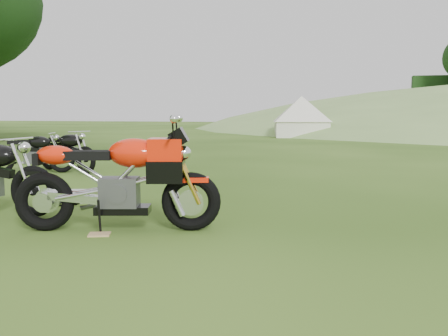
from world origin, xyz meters
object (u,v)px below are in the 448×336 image
(plywood_board, at_px, (99,234))
(vintage_moto_b, at_px, (31,152))
(vintage_moto_c, at_px, (66,150))
(sport_motorcycle, at_px, (117,173))
(tent_left, at_px, (301,115))

(plywood_board, relative_size, vintage_moto_b, 0.13)
(plywood_board, height_order, vintage_moto_c, vintage_moto_c)
(vintage_moto_b, height_order, vintage_moto_c, vintage_moto_c)
(sport_motorcycle, relative_size, plywood_board, 9.57)
(vintage_moto_b, relative_size, tent_left, 0.65)
(sport_motorcycle, relative_size, tent_left, 0.80)
(vintage_moto_b, bearing_deg, sport_motorcycle, -65.04)
(sport_motorcycle, distance_m, tent_left, 21.39)
(plywood_board, distance_m, vintage_moto_b, 6.08)
(plywood_board, xyz_separation_m, vintage_moto_c, (-3.44, 4.87, 0.47))
(sport_motorcycle, xyz_separation_m, vintage_moto_b, (-4.15, 4.26, -0.18))
(plywood_board, bearing_deg, vintage_moto_c, 125.26)
(tent_left, bearing_deg, sport_motorcycle, -100.17)
(sport_motorcycle, bearing_deg, plywood_board, -126.87)
(sport_motorcycle, height_order, tent_left, tent_left)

